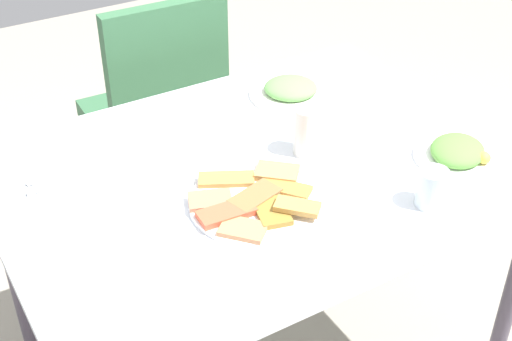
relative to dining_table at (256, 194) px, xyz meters
The scene contains 10 objects.
dining_table is the anchor object (origin of this frame).
dining_chair 0.80m from the dining_table, 84.05° to the left, with size 0.43×0.44×0.93m.
pide_platter 0.17m from the dining_table, 121.93° to the right, with size 0.30×0.30×0.04m.
salad_plate_greens 0.49m from the dining_table, 26.81° to the right, with size 0.21×0.21×0.05m.
salad_plate_rice 0.38m from the dining_table, 44.16° to the left, with size 0.23×0.23×0.05m.
soda_can 0.20m from the dining_table, ahead, with size 0.07×0.07×0.12m, color silver.
drinking_glass 0.43m from the dining_table, 51.76° to the right, with size 0.07×0.07×0.09m, color silver.
paper_napkin 0.45m from the dining_table, 155.01° to the left, with size 0.14×0.14×0.00m, color white.
fork 0.45m from the dining_table, 157.14° to the left, with size 0.19×0.01×0.01m, color silver.
spoon 0.46m from the dining_table, 152.96° to the left, with size 0.17×0.01×0.01m, color silver.
Camera 1 is at (-0.72, -1.20, 1.73)m, focal length 50.21 mm.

